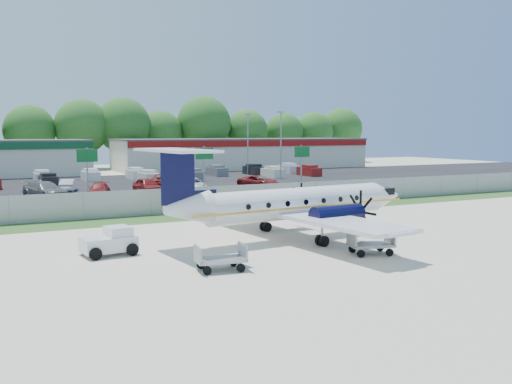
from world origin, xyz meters
name	(u,v)px	position (x,y,z in m)	size (l,w,h in m)	color
ground	(302,240)	(0.00, 0.00, 0.00)	(170.00, 170.00, 0.00)	beige
grass_verge	(221,214)	(0.00, 12.00, 0.01)	(170.00, 4.00, 0.02)	#2D561E
access_road	(189,204)	(0.00, 19.00, 0.01)	(170.00, 8.00, 0.02)	black
parking_lot	(129,185)	(0.00, 40.00, 0.01)	(170.00, 32.00, 0.02)	black
perimeter_fence	(211,199)	(0.00, 14.00, 1.00)	(120.00, 0.06, 1.99)	gray
building_east	(243,153)	(26.00, 61.98, 2.63)	(44.40, 12.40, 5.24)	silver
sign_left	(87,163)	(-8.00, 22.91, 3.61)	(1.80, 0.26, 5.00)	gray
sign_mid	(204,161)	(3.00, 22.91, 3.61)	(1.80, 0.26, 5.00)	gray
sign_right	(302,158)	(14.00, 22.91, 3.61)	(1.80, 0.26, 5.00)	gray
light_pole_ne	(281,141)	(20.00, 38.00, 5.23)	(0.90, 0.35, 9.09)	gray
light_pole_se	(248,140)	(20.00, 48.00, 5.23)	(0.90, 0.35, 9.09)	gray
tree_line	(79,169)	(0.00, 74.00, 0.00)	(112.00, 6.00, 14.00)	#265F1C
aircraft	(293,203)	(-0.13, 0.82, 2.11)	(17.78, 17.50, 5.47)	white
pushback_tug	(111,242)	(-10.95, 1.12, 0.69)	(2.85, 2.20, 1.45)	white
baggage_cart_near	(221,259)	(-7.23, -4.61, 0.55)	(2.42, 1.66, 1.18)	gray
baggage_cart_far	(371,244)	(1.13, -4.96, 0.54)	(2.50, 1.89, 1.17)	gray
cone_nose	(365,218)	(7.71, 4.01, 0.24)	(0.36, 0.36, 0.52)	#FF3608
cone_starboard_wing	(283,215)	(3.25, 7.99, 0.27)	(0.41, 0.41, 0.58)	#FF3608
road_car_mid	(192,202)	(0.90, 20.70, 0.00)	(1.52, 4.34, 1.43)	beige
road_car_east	(466,189)	(32.47, 17.71, 0.00)	(2.05, 5.04, 1.46)	navy
parked_car_a	(45,199)	(-10.85, 29.22, 0.00)	(2.31, 5.68, 1.65)	#595B5E
parked_car_b	(99,196)	(-5.87, 28.83, 0.00)	(1.84, 4.54, 1.32)	maroon
parked_car_c	(148,194)	(-0.81, 29.21, 0.00)	(1.93, 4.80, 1.63)	maroon
parked_car_d	(193,191)	(4.34, 29.63, 0.00)	(2.30, 4.98, 1.38)	silver
parked_car_e	(259,188)	(12.30, 29.52, 0.00)	(2.36, 5.11, 1.42)	maroon
parked_car_f	(69,191)	(-7.73, 35.36, 0.00)	(1.40, 4.02, 1.33)	silver
parked_car_g	(163,188)	(2.43, 34.38, 0.00)	(2.71, 5.87, 1.63)	maroon
far_parking_rows	(119,182)	(0.00, 45.00, 0.00)	(56.00, 10.00, 1.60)	gray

